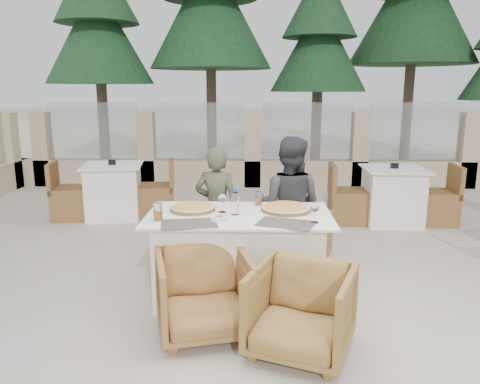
{
  "coord_description": "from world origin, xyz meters",
  "views": [
    {
      "loc": [
        -0.0,
        -3.96,
        1.85
      ],
      "look_at": [
        -0.11,
        0.26,
        0.9
      ],
      "focal_mm": 35.0,
      "sensor_mm": 36.0,
      "label": 1
    }
  ],
  "objects_px": {
    "pizza_right": "(286,208)",
    "armchair_far_right": "(298,238)",
    "dining_table": "(239,256)",
    "wine_glass_centre": "(222,202)",
    "wine_glass_corner": "(315,212)",
    "bg_table_b": "(392,196)",
    "olive_dish": "(220,218)",
    "armchair_far_left": "(207,237)",
    "armchair_near_left": "(204,294)",
    "water_bottle": "(235,201)",
    "pizza_left": "(193,208)",
    "diner_right": "(289,206)",
    "beer_glass_left": "(158,211)",
    "armchair_near_right": "(301,311)",
    "diner_left": "(217,208)",
    "bg_table_a": "(114,191)",
    "beer_glass_right": "(259,198)"
  },
  "relations": [
    {
      "from": "beer_glass_right",
      "to": "armchair_near_right",
      "type": "xyz_separation_m",
      "value": [
        0.29,
        -1.22,
        -0.52
      ]
    },
    {
      "from": "pizza_left",
      "to": "beer_glass_left",
      "type": "distance_m",
      "value": 0.41
    },
    {
      "from": "armchair_far_right",
      "to": "wine_glass_corner",
      "type": "bearing_deg",
      "value": 112.65
    },
    {
      "from": "dining_table",
      "to": "water_bottle",
      "type": "height_order",
      "value": "water_bottle"
    },
    {
      "from": "dining_table",
      "to": "wine_glass_centre",
      "type": "distance_m",
      "value": 0.5
    },
    {
      "from": "armchair_far_left",
      "to": "diner_left",
      "type": "height_order",
      "value": "diner_left"
    },
    {
      "from": "armchair_far_right",
      "to": "pizza_right",
      "type": "bearing_deg",
      "value": 96.73
    },
    {
      "from": "wine_glass_corner",
      "to": "diner_right",
      "type": "height_order",
      "value": "diner_right"
    },
    {
      "from": "dining_table",
      "to": "pizza_left",
      "type": "xyz_separation_m",
      "value": [
        -0.42,
        0.11,
        0.41
      ]
    },
    {
      "from": "olive_dish",
      "to": "water_bottle",
      "type": "bearing_deg",
      "value": 57.29
    },
    {
      "from": "bg_table_a",
      "to": "water_bottle",
      "type": "bearing_deg",
      "value": -63.49
    },
    {
      "from": "dining_table",
      "to": "wine_glass_centre",
      "type": "xyz_separation_m",
      "value": [
        -0.15,
        0.06,
        0.48
      ]
    },
    {
      "from": "wine_glass_corner",
      "to": "bg_table_b",
      "type": "xyz_separation_m",
      "value": [
        1.43,
        2.66,
        -0.48
      ]
    },
    {
      "from": "pizza_left",
      "to": "diner_right",
      "type": "height_order",
      "value": "diner_right"
    },
    {
      "from": "beer_glass_left",
      "to": "armchair_far_right",
      "type": "relative_size",
      "value": 0.24
    },
    {
      "from": "armchair_near_right",
      "to": "bg_table_b",
      "type": "xyz_separation_m",
      "value": [
        1.59,
        3.3,
        0.07
      ]
    },
    {
      "from": "pizza_left",
      "to": "wine_glass_centre",
      "type": "xyz_separation_m",
      "value": [
        0.27,
        -0.06,
        0.07
      ]
    },
    {
      "from": "pizza_right",
      "to": "armchair_near_left",
      "type": "distance_m",
      "value": 1.12
    },
    {
      "from": "pizza_right",
      "to": "wine_glass_corner",
      "type": "bearing_deg",
      "value": -61.27
    },
    {
      "from": "wine_glass_centre",
      "to": "armchair_far_left",
      "type": "height_order",
      "value": "wine_glass_centre"
    },
    {
      "from": "wine_glass_centre",
      "to": "diner_left",
      "type": "xyz_separation_m",
      "value": [
        -0.1,
        0.68,
        -0.23
      ]
    },
    {
      "from": "armchair_near_right",
      "to": "bg_table_b",
      "type": "distance_m",
      "value": 3.67
    },
    {
      "from": "pizza_right",
      "to": "armchair_far_right",
      "type": "bearing_deg",
      "value": 75.14
    },
    {
      "from": "olive_dish",
      "to": "diner_left",
      "type": "height_order",
      "value": "diner_left"
    },
    {
      "from": "armchair_far_left",
      "to": "armchair_near_left",
      "type": "relative_size",
      "value": 0.93
    },
    {
      "from": "olive_dish",
      "to": "beer_glass_right",
      "type": "bearing_deg",
      "value": 58.06
    },
    {
      "from": "dining_table",
      "to": "bg_table_b",
      "type": "relative_size",
      "value": 0.98
    },
    {
      "from": "wine_glass_centre",
      "to": "bg_table_b",
      "type": "bearing_deg",
      "value": 47.04
    },
    {
      "from": "dining_table",
      "to": "bg_table_a",
      "type": "distance_m",
      "value": 3.22
    },
    {
      "from": "wine_glass_centre",
      "to": "beer_glass_right",
      "type": "bearing_deg",
      "value": 40.29
    },
    {
      "from": "armchair_far_right",
      "to": "pizza_left",
      "type": "bearing_deg",
      "value": 56.46
    },
    {
      "from": "armchair_near_left",
      "to": "dining_table",
      "type": "bearing_deg",
      "value": 54.29
    },
    {
      "from": "dining_table",
      "to": "armchair_far_right",
      "type": "height_order",
      "value": "dining_table"
    },
    {
      "from": "pizza_right",
      "to": "wine_glass_corner",
      "type": "distance_m",
      "value": 0.43
    },
    {
      "from": "armchair_far_left",
      "to": "bg_table_a",
      "type": "distance_m",
      "value": 2.36
    },
    {
      "from": "water_bottle",
      "to": "armchair_near_left",
      "type": "relative_size",
      "value": 0.33
    },
    {
      "from": "water_bottle",
      "to": "beer_glass_left",
      "type": "xyz_separation_m",
      "value": [
        -0.63,
        -0.19,
        -0.04
      ]
    },
    {
      "from": "olive_dish",
      "to": "armchair_far_right",
      "type": "height_order",
      "value": "olive_dish"
    },
    {
      "from": "pizza_right",
      "to": "bg_table_b",
      "type": "xyz_separation_m",
      "value": [
        1.63,
        2.29,
        -0.41
      ]
    },
    {
      "from": "beer_glass_left",
      "to": "armchair_near_left",
      "type": "height_order",
      "value": "beer_glass_left"
    },
    {
      "from": "wine_glass_corner",
      "to": "bg_table_a",
      "type": "distance_m",
      "value": 3.83
    },
    {
      "from": "armchair_near_left",
      "to": "diner_left",
      "type": "relative_size",
      "value": 0.56
    },
    {
      "from": "diner_right",
      "to": "armchair_near_left",
      "type": "bearing_deg",
      "value": 77.67
    },
    {
      "from": "bg_table_b",
      "to": "armchair_near_left",
      "type": "bearing_deg",
      "value": -125.19
    },
    {
      "from": "armchair_far_right",
      "to": "diner_left",
      "type": "distance_m",
      "value": 0.92
    },
    {
      "from": "wine_glass_corner",
      "to": "olive_dish",
      "type": "height_order",
      "value": "wine_glass_corner"
    },
    {
      "from": "wine_glass_corner",
      "to": "diner_left",
      "type": "relative_size",
      "value": 0.15
    },
    {
      "from": "pizza_right",
      "to": "armchair_near_left",
      "type": "height_order",
      "value": "pizza_right"
    },
    {
      "from": "armchair_far_left",
      "to": "water_bottle",
      "type": "bearing_deg",
      "value": 119.15
    },
    {
      "from": "dining_table",
      "to": "bg_table_a",
      "type": "bearing_deg",
      "value": 125.85
    }
  ]
}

